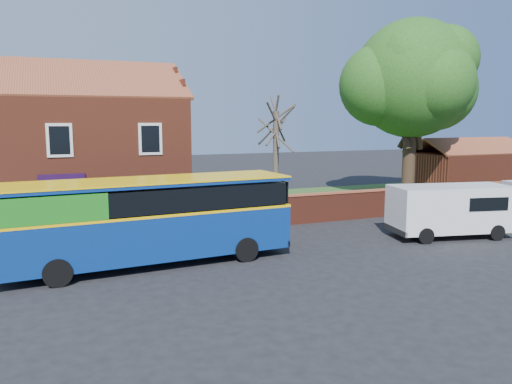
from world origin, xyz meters
name	(u,v)px	position (x,y,z in m)	size (l,w,h in m)	color
ground	(272,270)	(0.00, 0.00, 0.00)	(120.00, 120.00, 0.00)	black
pavement	(66,249)	(-7.00, 5.75, 0.06)	(18.00, 3.50, 0.12)	gray
kerb	(67,260)	(-7.00, 4.00, 0.07)	(18.00, 0.15, 0.14)	slate
grass_strip	(366,198)	(13.00, 13.00, 0.02)	(26.00, 12.00, 0.04)	#426B28
shop_building	(59,160)	(-7.02, 11.50, 3.41)	(12.30, 8.13, 10.50)	brown
boundary_wall	(425,199)	(13.00, 7.00, 0.81)	(22.00, 0.38, 1.60)	maroon
outbuilding	(466,171)	(22.00, 13.00, 1.61)	(8.20, 5.06, 4.17)	maroon
bus	(140,217)	(-4.36, 2.39, 1.86)	(10.95, 3.44, 3.29)	navy
van_near	(450,208)	(9.91, 1.65, 1.37)	(5.88, 3.28, 2.44)	white
large_tree	(411,83)	(15.41, 11.66, 7.97)	(9.98, 7.89, 12.17)	black
bare_tree	(276,156)	(4.90, 10.55, 3.36)	(2.46, 2.93, 6.55)	#4C4238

